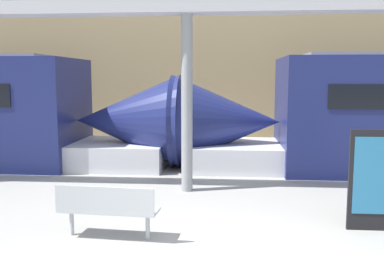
# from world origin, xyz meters

# --- Properties ---
(station_wall) EXTENTS (56.00, 0.20, 5.00)m
(station_wall) POSITION_xyz_m (0.00, 10.81, 2.50)
(station_wall) COLOR tan
(station_wall) RESTS_ON ground_plane
(bench_near) EXTENTS (1.63, 0.56, 0.88)m
(bench_near) POSITION_xyz_m (-1.59, 0.96, 0.53)
(bench_near) COLOR #ADB2B7
(bench_near) RESTS_ON ground_plane
(trash_bin) EXTENTS (0.55, 0.55, 0.97)m
(trash_bin) POSITION_xyz_m (2.96, 2.32, 0.49)
(trash_bin) COLOR #2D5138
(trash_bin) RESTS_ON ground_plane
(poster_board) EXTENTS (0.92, 0.07, 1.71)m
(poster_board) POSITION_xyz_m (2.79, 1.72, 0.87)
(poster_board) COLOR black
(poster_board) RESTS_ON ground_plane
(support_column_near) EXTENTS (0.25, 0.25, 3.92)m
(support_column_near) POSITION_xyz_m (-0.60, 3.99, 1.96)
(support_column_near) COLOR gray
(support_column_near) RESTS_ON ground_plane
(canopy_beam) EXTENTS (28.00, 0.60, 0.28)m
(canopy_beam) POSITION_xyz_m (-0.60, 3.99, 4.06)
(canopy_beam) COLOR #B7B7BC
(canopy_beam) RESTS_ON support_column_near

